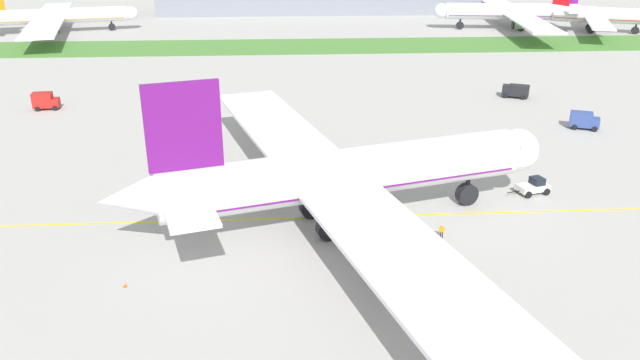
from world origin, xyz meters
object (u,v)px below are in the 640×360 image
object	(u,v)px
service_truck_baggage_loader	(584,120)
parked_airliner_far_right	(598,16)
service_truck_catering_van	(45,101)
parked_airliner_far_centre	(512,12)
parked_airliner_far_left	(53,17)
traffic_cone_near_nose	(125,284)
ground_crew_wingwalker_port	(359,220)
pushback_tug	(533,186)
ground_crew_marshaller_front	(442,230)
service_truck_fuel_bowser	(516,90)
airliner_foreground	(341,175)

from	to	relation	value
service_truck_baggage_loader	parked_airliner_far_right	bearing A→B (deg)	63.17
service_truck_catering_van	parked_airliner_far_centre	bearing A→B (deg)	36.12
service_truck_baggage_loader	parked_airliner_far_left	size ratio (longest dim) A/B	0.06
service_truck_baggage_loader	traffic_cone_near_nose	bearing A→B (deg)	-145.44
ground_crew_wingwalker_port	parked_airliner_far_right	distance (m)	160.93
traffic_cone_near_nose	parked_airliner_far_right	world-z (taller)	parked_airliner_far_right
service_truck_catering_van	parked_airliner_far_centre	size ratio (longest dim) A/B	0.06
pushback_tug	ground_crew_marshaller_front	xyz separation A→B (m)	(-14.78, -11.61, 0.05)
ground_crew_wingwalker_port	service_truck_catering_van	xyz separation A→B (m)	(-52.50, 52.45, 0.63)
service_truck_baggage_loader	parked_airliner_far_right	world-z (taller)	parked_airliner_far_right
service_truck_fuel_bowser	service_truck_catering_van	distance (m)	90.43
ground_crew_marshaller_front	service_truck_catering_van	bearing A→B (deg)	137.82
service_truck_fuel_bowser	parked_airliner_far_left	size ratio (longest dim) A/B	0.07
ground_crew_wingwalker_port	service_truck_fuel_bowser	bearing A→B (deg)	55.59
parked_airliner_far_centre	parked_airliner_far_right	bearing A→B (deg)	-15.40
pushback_tug	ground_crew_marshaller_front	bearing A→B (deg)	-141.84
ground_crew_wingwalker_port	parked_airliner_far_left	world-z (taller)	parked_airliner_far_left
service_truck_fuel_bowser	ground_crew_wingwalker_port	bearing A→B (deg)	-124.41
traffic_cone_near_nose	parked_airliner_far_left	world-z (taller)	parked_airliner_far_left
airliner_foreground	service_truck_baggage_loader	xyz separation A→B (m)	(44.17, 33.39, -4.59)
traffic_cone_near_nose	service_truck_catering_van	distance (m)	69.55
ground_crew_marshaller_front	service_truck_fuel_bowser	world-z (taller)	service_truck_fuel_bowser
ground_crew_marshaller_front	service_truck_fuel_bowser	distance (m)	65.22
service_truck_fuel_bowser	parked_airliner_far_centre	bearing A→B (deg)	71.23
traffic_cone_near_nose	service_truck_fuel_bowser	world-z (taller)	service_truck_fuel_bowser
parked_airliner_far_left	pushback_tug	bearing A→B (deg)	-52.26
ground_crew_wingwalker_port	parked_airliner_far_right	xyz separation A→B (m)	(91.59, 132.26, 4.20)
pushback_tug	parked_airliner_far_left	bearing A→B (deg)	127.74
service_truck_fuel_bowser	service_truck_baggage_loader	bearing A→B (deg)	-78.34
pushback_tug	ground_crew_wingwalker_port	world-z (taller)	pushback_tug
service_truck_fuel_bowser	service_truck_catering_van	xyz separation A→B (m)	(-90.38, -2.86, 0.22)
ground_crew_wingwalker_port	airliner_foreground	bearing A→B (deg)	149.70
airliner_foreground	parked_airliner_far_left	distance (m)	160.66
traffic_cone_near_nose	pushback_tug	bearing A→B (deg)	22.37
airliner_foreground	traffic_cone_near_nose	bearing A→B (deg)	-151.05
parked_airliner_far_centre	airliner_foreground	bearing A→B (deg)	-116.36
airliner_foreground	ground_crew_wingwalker_port	xyz separation A→B (m)	(2.00, -1.17, -5.11)
parked_airliner_far_right	ground_crew_marshaller_front	bearing A→B (deg)	-121.48
pushback_tug	parked_airliner_far_left	xyz separation A→B (m)	(-103.15, 133.25, 4.10)
service_truck_baggage_loader	service_truck_fuel_bowser	xyz separation A→B (m)	(-4.28, 20.75, -0.10)
airliner_foreground	ground_crew_wingwalker_port	bearing A→B (deg)	-30.30
parked_airliner_far_right	service_truck_fuel_bowser	bearing A→B (deg)	-124.91
traffic_cone_near_nose	service_truck_fuel_bowser	xyz separation A→B (m)	(61.77, 66.24, 1.17)
airliner_foreground	traffic_cone_near_nose	xyz separation A→B (m)	(-21.88, -12.11, -5.86)
parked_airliner_far_right	ground_crew_wingwalker_port	bearing A→B (deg)	-124.70
airliner_foreground	parked_airliner_far_centre	world-z (taller)	airliner_foreground
ground_crew_marshaller_front	parked_airliner_far_centre	bearing A→B (deg)	67.94
service_truck_baggage_loader	parked_airliner_far_centre	world-z (taller)	parked_airliner_far_centre
service_truck_catering_van	parked_airliner_far_right	distance (m)	164.75
airliner_foreground	service_truck_baggage_loader	size ratio (longest dim) A/B	15.75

